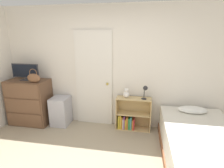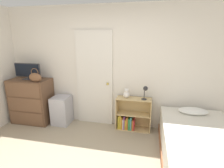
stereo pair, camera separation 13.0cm
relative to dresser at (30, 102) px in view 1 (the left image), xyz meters
The scene contains 10 objects.
wall_back 1.90m from the dresser, ahead, with size 10.00×0.06×2.55m.
door_closed 1.55m from the dresser, ahead, with size 0.80×0.09×2.05m.
dresser is the anchor object (origin of this frame).
tv 0.69m from the dresser, 154.11° to the left, with size 0.61×0.16×0.36m.
handbag 0.68m from the dresser, 29.69° to the right, with size 0.29×0.11×0.29m.
storage_bin 0.73m from the dresser, ahead, with size 0.37×0.40×0.63m.
bookshelf 2.27m from the dresser, ahead, with size 0.72×0.26×0.70m.
teddy_bear 2.18m from the dresser, ahead, with size 0.13×0.13×0.20m.
desk_lamp 2.57m from the dresser, ahead, with size 0.12×0.11×0.29m.
bed 3.51m from the dresser, 11.62° to the right, with size 1.17×1.93×0.65m.
Camera 1 is at (0.75, -1.63, 1.93)m, focal length 28.00 mm.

